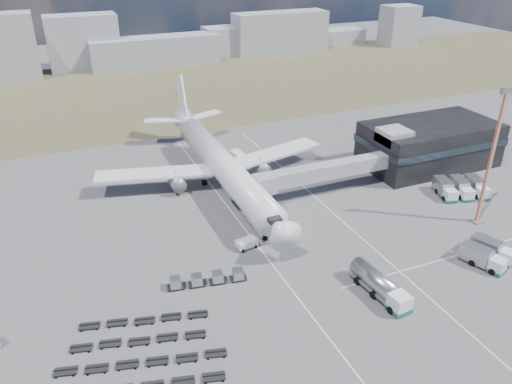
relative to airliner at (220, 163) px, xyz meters
name	(u,v)px	position (x,y,z in m)	size (l,w,h in m)	color
ground	(288,268)	(0.00, -32.38, -5.29)	(420.00, 420.00, 0.00)	#565659
grass_strip	(145,92)	(0.00, 77.62, -5.29)	(420.00, 90.00, 0.01)	brown
lane_markings	(331,245)	(9.77, -29.38, -5.29)	(47.12, 110.00, 0.01)	silver
terminal	(429,143)	(47.77, -8.41, -0.04)	(30.40, 16.40, 11.00)	black
jet_bridge	(314,173)	(15.90, -11.95, -0.24)	(30.30, 3.80, 7.05)	#939399
airliner	(220,163)	(0.00, 0.00, 0.00)	(51.59, 64.53, 17.62)	white
skyline	(50,49)	(-27.14, 116.50, 3.82)	(296.91, 25.48, 25.44)	#9598A3
fuel_tanker	(380,285)	(9.45, -43.88, -3.50)	(3.78, 11.28, 3.58)	white
pushback_tug	(246,244)	(-4.00, -24.38, -4.50)	(3.58, 2.02, 1.58)	white
catering_truck	(239,159)	(7.57, 8.93, -3.95)	(2.78, 5.87, 2.62)	white
service_trucks_near	(488,254)	(30.83, -43.65, -3.73)	(7.98, 8.70, 2.87)	white
service_trucks_far	(461,188)	(44.13, -23.51, -3.73)	(11.07, 9.50, 2.88)	white
uld_row	(207,279)	(-13.34, -31.35, -4.27)	(12.36, 3.74, 1.70)	black
baggage_dollies	(138,353)	(-26.03, -41.78, -4.96)	(22.90, 17.56, 0.67)	black
floodlight_mast	(491,159)	(38.99, -33.24, 7.62)	(2.43, 1.99, 25.76)	#C5411F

